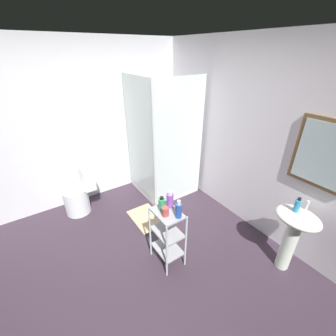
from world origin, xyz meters
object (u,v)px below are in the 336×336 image
object	(u,v)px
shower_stall	(162,169)
hand_soap_bottle	(297,205)
pedestal_sink	(294,229)
body_wash_bottle_green	(162,204)
conditioner_bottle_purple	(170,200)
rinse_cup	(165,211)
toilet	(79,194)
shampoo_bottle_blue	(179,210)
storage_cart	(167,233)
bath_mat	(146,218)

from	to	relation	value
shower_stall	hand_soap_bottle	world-z (taller)	shower_stall
pedestal_sink	body_wash_bottle_green	xyz separation A→B (m)	(-0.91, -1.12, 0.24)
conditioner_bottle_purple	rinse_cup	xyz separation A→B (m)	(0.09, -0.12, -0.04)
shower_stall	toilet	xyz separation A→B (m)	(-0.26, -1.37, -0.15)
shower_stall	rinse_cup	bearing A→B (deg)	-31.23
toilet	shampoo_bottle_blue	xyz separation A→B (m)	(1.69, 0.67, 0.52)
storage_cart	body_wash_bottle_green	xyz separation A→B (m)	(-0.07, -0.03, 0.38)
storage_cart	conditioner_bottle_purple	distance (m)	0.41
toilet	storage_cart	world-z (taller)	toilet
pedestal_sink	storage_cart	xyz separation A→B (m)	(-0.84, -1.09, -0.14)
storage_cart	bath_mat	size ratio (longest dim) A/B	1.23
hand_soap_bottle	body_wash_bottle_green	xyz separation A→B (m)	(-0.87, -1.10, -0.07)
toilet	body_wash_bottle_green	size ratio (longest dim) A/B	4.39
storage_cart	rinse_cup	xyz separation A→B (m)	(0.03, -0.05, 0.35)
bath_mat	hand_soap_bottle	bearing A→B (deg)	29.93
shower_stall	body_wash_bottle_green	bearing A→B (deg)	-32.55
pedestal_sink	rinse_cup	bearing A→B (deg)	-125.74
hand_soap_bottle	rinse_cup	size ratio (longest dim) A/B	1.72
shower_stall	toilet	size ratio (longest dim) A/B	2.63
shampoo_bottle_blue	bath_mat	xyz separation A→B (m)	(-0.94, 0.09, -0.82)
storage_cart	bath_mat	distance (m)	0.93
shampoo_bottle_blue	bath_mat	world-z (taller)	shampoo_bottle_blue
pedestal_sink	toilet	xyz separation A→B (m)	(-2.41, -1.70, -0.26)
storage_cart	shampoo_bottle_blue	size ratio (longest dim) A/B	3.49
shower_stall	conditioner_bottle_purple	bearing A→B (deg)	-28.88
body_wash_bottle_green	bath_mat	distance (m)	1.11
pedestal_sink	rinse_cup	distance (m)	1.42
shampoo_bottle_blue	rinse_cup	size ratio (longest dim) A/B	2.14
shower_stall	storage_cart	size ratio (longest dim) A/B	2.70
storage_cart	conditioner_bottle_purple	bearing A→B (deg)	130.50
toilet	rinse_cup	bearing A→B (deg)	19.69
rinse_cup	shampoo_bottle_blue	bearing A→B (deg)	44.22
hand_soap_bottle	bath_mat	world-z (taller)	hand_soap_bottle
pedestal_sink	conditioner_bottle_purple	bearing A→B (deg)	-131.95
hand_soap_bottle	conditioner_bottle_purple	size ratio (longest dim) A/B	0.86
rinse_cup	bath_mat	distance (m)	1.16
pedestal_sink	body_wash_bottle_green	world-z (taller)	body_wash_bottle_green
storage_cart	body_wash_bottle_green	bearing A→B (deg)	-158.36
toilet	hand_soap_bottle	size ratio (longest dim) A/B	4.45
pedestal_sink	bath_mat	distance (m)	1.99
rinse_cup	storage_cart	bearing A→B (deg)	119.51
shower_stall	shampoo_bottle_blue	distance (m)	1.63
pedestal_sink	shampoo_bottle_blue	size ratio (longest dim) A/B	3.82
toilet	conditioner_bottle_purple	size ratio (longest dim) A/B	3.81
storage_cart	bath_mat	world-z (taller)	storage_cart
shower_stall	hand_soap_bottle	distance (m)	2.17
hand_soap_bottle	body_wash_bottle_green	size ratio (longest dim) A/B	0.99
body_wash_bottle_green	toilet	bearing A→B (deg)	-158.56
shower_stall	bath_mat	world-z (taller)	shower_stall
shampoo_bottle_blue	toilet	bearing A→B (deg)	-158.44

